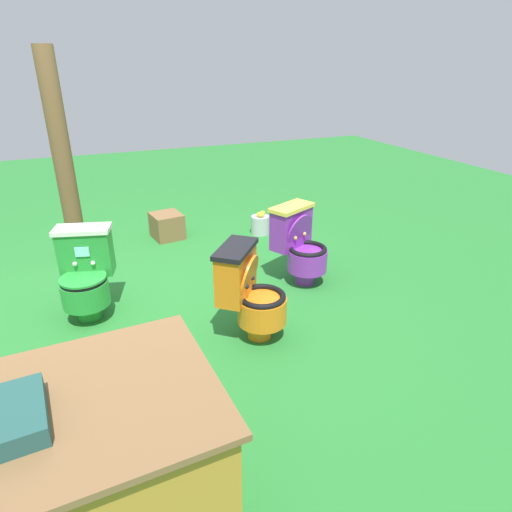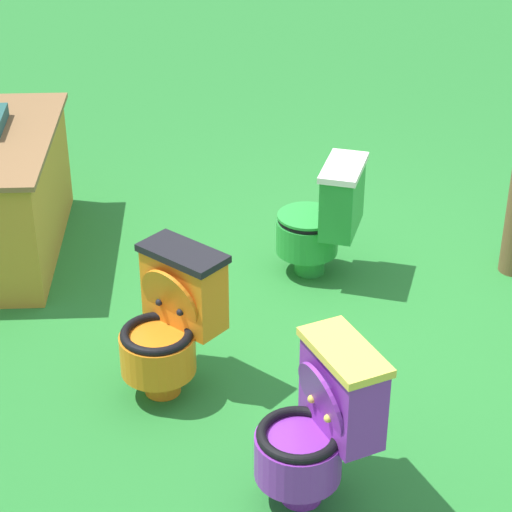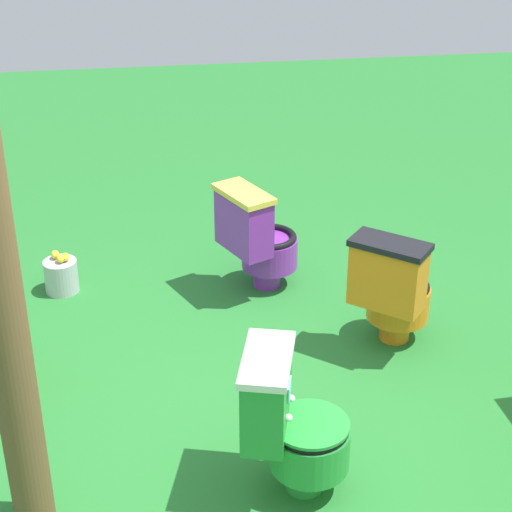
% 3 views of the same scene
% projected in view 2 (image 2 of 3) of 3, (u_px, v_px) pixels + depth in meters
% --- Properties ---
extents(ground, '(14.00, 14.00, 0.00)m').
position_uv_depth(ground, '(343.00, 315.00, 5.41)').
color(ground, '#26752D').
extents(toilet_green, '(0.52, 0.58, 0.73)m').
position_uv_depth(toilet_green, '(323.00, 218.00, 5.63)').
color(toilet_green, green).
rests_on(toilet_green, ground).
extents(toilet_purple, '(0.57, 0.62, 0.73)m').
position_uv_depth(toilet_purple, '(319.00, 424.00, 3.99)').
color(toilet_purple, purple).
rests_on(toilet_purple, ground).
extents(toilet_orange, '(0.64, 0.62, 0.73)m').
position_uv_depth(toilet_orange, '(170.00, 322.00, 4.67)').
color(toilet_orange, orange).
rests_on(toilet_orange, ground).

